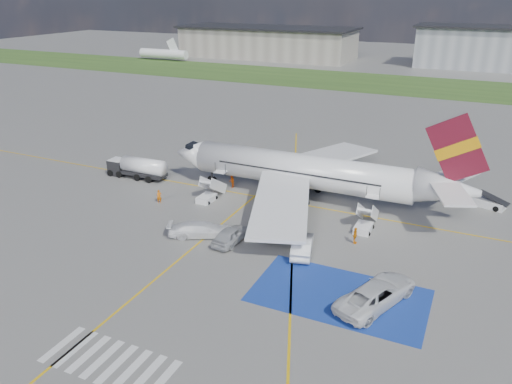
% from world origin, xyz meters
% --- Properties ---
extents(ground, '(400.00, 400.00, 0.00)m').
position_xyz_m(ground, '(0.00, 0.00, 0.00)').
color(ground, '#60605E').
rests_on(ground, ground).
extents(grass_strip, '(400.00, 30.00, 0.01)m').
position_xyz_m(grass_strip, '(0.00, 95.00, 0.01)').
color(grass_strip, '#2D4C1E').
rests_on(grass_strip, ground).
extents(taxiway_line_main, '(120.00, 0.20, 0.01)m').
position_xyz_m(taxiway_line_main, '(0.00, 12.00, 0.01)').
color(taxiway_line_main, gold).
rests_on(taxiway_line_main, ground).
extents(taxiway_line_cross, '(0.20, 60.00, 0.01)m').
position_xyz_m(taxiway_line_cross, '(-5.00, -10.00, 0.01)').
color(taxiway_line_cross, gold).
rests_on(taxiway_line_cross, ground).
extents(taxiway_line_diag, '(20.71, 56.45, 0.01)m').
position_xyz_m(taxiway_line_diag, '(0.00, 12.00, 0.01)').
color(taxiway_line_diag, gold).
rests_on(taxiway_line_diag, ground).
extents(staging_box, '(14.00, 8.00, 0.01)m').
position_xyz_m(staging_box, '(10.00, -4.00, 0.01)').
color(staging_box, navy).
rests_on(staging_box, ground).
extents(crosswalk, '(9.00, 4.00, 0.01)m').
position_xyz_m(crosswalk, '(-1.80, -18.00, 0.01)').
color(crosswalk, silver).
rests_on(crosswalk, ground).
extents(terminal_west, '(60.00, 22.00, 10.00)m').
position_xyz_m(terminal_west, '(-55.00, 130.00, 5.00)').
color(terminal_west, gray).
rests_on(terminal_west, ground).
extents(terminal_centre, '(48.00, 18.00, 12.00)m').
position_xyz_m(terminal_centre, '(20.00, 135.00, 6.00)').
color(terminal_centre, gray).
rests_on(terminal_centre, ground).
extents(airliner, '(36.81, 32.95, 11.92)m').
position_xyz_m(airliner, '(1.51, 14.00, 3.39)').
color(airliner, white).
rests_on(airliner, ground).
extents(airstairs_fwd, '(1.90, 5.20, 3.60)m').
position_xyz_m(airstairs_fwd, '(-9.50, 8.70, 0.62)').
color(airstairs_fwd, white).
rests_on(airstairs_fwd, ground).
extents(airstairs_aft, '(1.90, 5.20, 3.60)m').
position_xyz_m(airstairs_aft, '(9.00, 8.70, 0.62)').
color(airstairs_aft, white).
rests_on(airstairs_aft, ground).
extents(fuel_tanker, '(8.25, 2.47, 2.80)m').
position_xyz_m(fuel_tanker, '(-21.62, 11.29, 1.18)').
color(fuel_tanker, black).
rests_on(fuel_tanker, ground).
extents(gpu_cart, '(2.27, 1.91, 1.63)m').
position_xyz_m(gpu_cart, '(-19.16, 12.56, 0.73)').
color(gpu_cart, white).
rests_on(gpu_cart, ground).
extents(belt_loader, '(5.75, 3.36, 1.66)m').
position_xyz_m(belt_loader, '(19.74, 20.62, 0.41)').
color(belt_loader, white).
rests_on(belt_loader, ground).
extents(car_silver_a, '(2.28, 5.00, 1.67)m').
position_xyz_m(car_silver_a, '(-2.18, 0.40, 0.83)').
color(car_silver_a, '#A6A8AD').
rests_on(car_silver_a, ground).
extents(car_silver_b, '(3.05, 5.49, 1.71)m').
position_xyz_m(car_silver_b, '(4.88, 1.33, 0.86)').
color(car_silver_b, silver).
rests_on(car_silver_b, ground).
extents(van_white_a, '(5.07, 6.97, 2.38)m').
position_xyz_m(van_white_a, '(12.93, -3.81, 1.19)').
color(van_white_a, silver).
rests_on(van_white_a, ground).
extents(van_white_b, '(5.50, 4.09, 2.00)m').
position_xyz_m(van_white_b, '(-5.40, 0.35, 1.00)').
color(van_white_b, white).
rests_on(van_white_b, ground).
extents(crew_fwd, '(0.68, 0.68, 1.59)m').
position_xyz_m(crew_fwd, '(-14.22, 5.55, 0.79)').
color(crew_fwd, orange).
rests_on(crew_fwd, ground).
extents(crew_nose, '(0.87, 0.98, 1.68)m').
position_xyz_m(crew_nose, '(-8.84, 13.37, 0.84)').
color(crew_nose, '#F45A0C').
rests_on(crew_nose, ground).
extents(crew_aft, '(0.46, 1.01, 1.69)m').
position_xyz_m(crew_aft, '(8.86, 5.33, 0.84)').
color(crew_aft, orange).
rests_on(crew_aft, ground).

